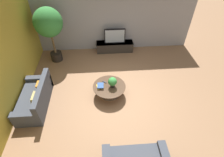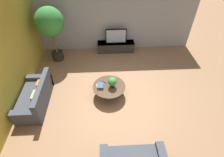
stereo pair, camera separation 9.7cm
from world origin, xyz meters
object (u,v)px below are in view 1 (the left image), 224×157
Objects in this scene: potted_palm_tall at (49,25)px; potted_plant_tabletop at (112,82)px; media_console at (115,46)px; couch_by_wall at (36,99)px; coffee_table at (109,89)px; television at (115,36)px.

potted_plant_tabletop is at bearing -45.37° from potted_palm_tall.
media_console is 4.21m from couch_by_wall.
potted_plant_tabletop is (0.11, -0.03, 0.34)m from coffee_table.
potted_palm_tall is (-2.61, -0.53, 0.87)m from television.
television reaches higher than coffee_table.
television is at bearing -90.00° from media_console.
television is at bearing 81.39° from coffee_table.
couch_by_wall is (-2.86, -3.08, -0.49)m from television.
media_console is 0.95× the size of couch_by_wall.
coffee_table is at bearing 96.22° from couch_by_wall.
media_console is 0.54m from television.
media_console is at bearing 137.12° from couch_by_wall.
coffee_table is at bearing -98.61° from television.
coffee_table is 3.43m from potted_palm_tall.
potted_palm_tall is at bearing 134.63° from potted_plant_tabletop.
couch_by_wall is 2.90m from potted_palm_tall.
potted_palm_tall is (-2.61, -0.53, 1.41)m from media_console.
coffee_table is (-0.43, -2.81, -0.48)m from television.
couch_by_wall is 0.77× the size of potted_palm_tall.
potted_plant_tabletop is (-0.32, -2.84, -0.13)m from television.
media_console is at bearing 81.39° from coffee_table.
media_console is 1.52× the size of coffee_table.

